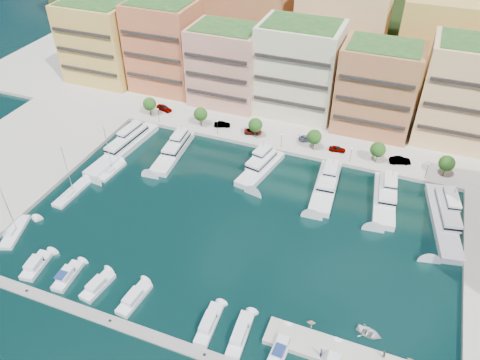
{
  "coord_description": "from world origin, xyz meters",
  "views": [
    {
      "loc": [
        26.68,
        -67.46,
        69.35
      ],
      "look_at": [
        -2.66,
        8.4,
        6.0
      ],
      "focal_mm": 35.0,
      "sensor_mm": 36.0,
      "label": 1
    }
  ],
  "objects_px": {
    "tree_5": "(447,163)",
    "person_0": "(321,353)",
    "tree_3": "(314,137)",
    "lamppost_3": "(351,153)",
    "tree_1": "(201,114)",
    "person_1": "(383,354)",
    "lamppost_1": "(217,125)",
    "sailboat_0": "(15,232)",
    "yacht_1": "(174,150)",
    "sailboat_2": "(111,171)",
    "cruiser_6": "(240,335)",
    "car_3": "(308,138)",
    "cruiser_7": "(281,348)",
    "lamppost_2": "(281,138)",
    "tree_0": "(150,104)",
    "tender_2": "(369,333)",
    "cruiser_1": "(67,276)",
    "car_2": "(253,131)",
    "cruiser_0": "(36,266)",
    "cruiser_5": "(209,324)",
    "tender_1": "(311,322)",
    "cruiser_3": "(134,299)",
    "lamppost_0": "(158,113)",
    "yacht_6": "(444,217)",
    "tender_3": "(411,360)",
    "lamppost_4": "(427,168)",
    "car_0": "(164,108)",
    "car_1": "(222,125)",
    "car_5": "(400,160)",
    "yacht_0": "(125,146)",
    "tree_2": "(255,125)",
    "yacht_5": "(385,196)",
    "tree_4": "(378,150)"
  },
  "relations": [
    {
      "from": "lamppost_2",
      "to": "car_3",
      "type": "bearing_deg",
      "value": 45.04
    },
    {
      "from": "yacht_1",
      "to": "sailboat_2",
      "type": "height_order",
      "value": "sailboat_2"
    },
    {
      "from": "cruiser_0",
      "to": "cruiser_6",
      "type": "distance_m",
      "value": 42.49
    },
    {
      "from": "car_0",
      "to": "car_2",
      "type": "height_order",
      "value": "car_0"
    },
    {
      "from": "lamppost_0",
      "to": "cruiser_1",
      "type": "distance_m",
      "value": 56.96
    },
    {
      "from": "yacht_6",
      "to": "lamppost_2",
      "type": "bearing_deg",
      "value": 162.15
    },
    {
      "from": "sailboat_0",
      "to": "cruiser_3",
      "type": "bearing_deg",
      "value": -10.41
    },
    {
      "from": "cruiser_0",
      "to": "car_2",
      "type": "distance_m",
      "value": 63.91
    },
    {
      "from": "lamppost_0",
      "to": "car_1",
      "type": "distance_m",
      "value": 18.22
    },
    {
      "from": "tree_3",
      "to": "lamppost_3",
      "type": "bearing_deg",
      "value": -12.95
    },
    {
      "from": "yacht_0",
      "to": "person_0",
      "type": "relative_size",
      "value": 13.58
    },
    {
      "from": "lamppost_1",
      "to": "cruiser_0",
      "type": "xyz_separation_m",
      "value": [
        -14.36,
        -55.78,
        -3.28
      ]
    },
    {
      "from": "car_5",
      "to": "person_0",
      "type": "bearing_deg",
      "value": 156.78
    },
    {
      "from": "car_3",
      "to": "car_0",
      "type": "bearing_deg",
      "value": 65.02
    },
    {
      "from": "cruiser_5",
      "to": "sailboat_2",
      "type": "bearing_deg",
      "value": 142.01
    },
    {
      "from": "yacht_5",
      "to": "cruiser_7",
      "type": "distance_m",
      "value": 46.29
    },
    {
      "from": "tree_0",
      "to": "tender_2",
      "type": "relative_size",
      "value": 1.31
    },
    {
      "from": "sailboat_0",
      "to": "lamppost_4",
      "type": "bearing_deg",
      "value": 32.23
    },
    {
      "from": "tree_4",
      "to": "car_1",
      "type": "bearing_deg",
      "value": 177.76
    },
    {
      "from": "cruiser_0",
      "to": "person_0",
      "type": "height_order",
      "value": "person_0"
    },
    {
      "from": "lamppost_1",
      "to": "yacht_1",
      "type": "relative_size",
      "value": 0.21
    },
    {
      "from": "cruiser_7",
      "to": "sailboat_0",
      "type": "distance_m",
      "value": 60.54
    },
    {
      "from": "car_0",
      "to": "car_1",
      "type": "height_order",
      "value": "car_0"
    },
    {
      "from": "lamppost_3",
      "to": "lamppost_4",
      "type": "distance_m",
      "value": 18.0
    },
    {
      "from": "cruiser_3",
      "to": "person_0",
      "type": "xyz_separation_m",
      "value": [
        34.15,
        0.72,
        1.43
      ]
    },
    {
      "from": "tree_1",
      "to": "tender_1",
      "type": "height_order",
      "value": "tree_1"
    },
    {
      "from": "tree_4",
      "to": "tree_5",
      "type": "xyz_separation_m",
      "value": [
        16.0,
        0.0,
        0.0
      ]
    },
    {
      "from": "yacht_6",
      "to": "tender_3",
      "type": "xyz_separation_m",
      "value": [
        -3.39,
        -37.04,
        -0.8
      ]
    },
    {
      "from": "cruiser_3",
      "to": "cruiser_0",
      "type": "bearing_deg",
      "value": 179.98
    },
    {
      "from": "tree_1",
      "to": "sailboat_0",
      "type": "distance_m",
      "value": 55.64
    },
    {
      "from": "car_1",
      "to": "car_2",
      "type": "bearing_deg",
      "value": -111.38
    },
    {
      "from": "tree_5",
      "to": "yacht_0",
      "type": "bearing_deg",
      "value": -168.05
    },
    {
      "from": "sailboat_2",
      "to": "car_3",
      "type": "bearing_deg",
      "value": 35.53
    },
    {
      "from": "sailboat_0",
      "to": "tender_1",
      "type": "height_order",
      "value": "sailboat_0"
    },
    {
      "from": "lamppost_1",
      "to": "yacht_0",
      "type": "height_order",
      "value": "yacht_0"
    },
    {
      "from": "tree_1",
      "to": "yacht_1",
      "type": "distance_m",
      "value": 14.05
    },
    {
      "from": "tree_5",
      "to": "person_0",
      "type": "distance_m",
      "value": 59.7
    },
    {
      "from": "tree_2",
      "to": "cruiser_3",
      "type": "relative_size",
      "value": 0.7
    },
    {
      "from": "cruiser_1",
      "to": "car_2",
      "type": "bearing_deg",
      "value": 75.08
    },
    {
      "from": "lamppost_1",
      "to": "sailboat_0",
      "type": "height_order",
      "value": "sailboat_0"
    },
    {
      "from": "yacht_0",
      "to": "cruiser_5",
      "type": "bearing_deg",
      "value": -44.26
    },
    {
      "from": "tree_3",
      "to": "cruiser_5",
      "type": "bearing_deg",
      "value": -93.57
    },
    {
      "from": "cruiser_7",
      "to": "yacht_6",
      "type": "bearing_deg",
      "value": 61.07
    },
    {
      "from": "tree_1",
      "to": "sailboat_0",
      "type": "bearing_deg",
      "value": -110.04
    },
    {
      "from": "car_1",
      "to": "lamppost_3",
      "type": "bearing_deg",
      "value": -116.33
    },
    {
      "from": "cruiser_6",
      "to": "car_3",
      "type": "distance_m",
      "value": 61.71
    },
    {
      "from": "cruiser_6",
      "to": "tender_3",
      "type": "relative_size",
      "value": 6.01
    },
    {
      "from": "tree_1",
      "to": "person_1",
      "type": "height_order",
      "value": "tree_1"
    },
    {
      "from": "tree_1",
      "to": "cruiser_0",
      "type": "distance_m",
      "value": 58.83
    },
    {
      "from": "cruiser_3",
      "to": "cruiser_6",
      "type": "xyz_separation_m",
      "value": [
        20.57,
        -0.01,
        -0.0
      ]
    }
  ]
}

